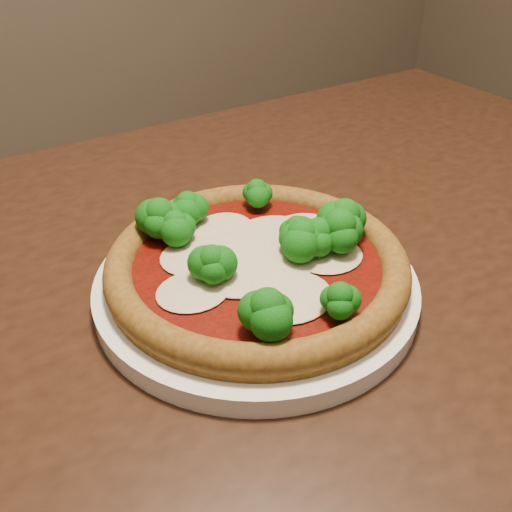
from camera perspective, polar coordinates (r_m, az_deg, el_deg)
dining_table at (r=0.58m, az=1.44°, el=-10.41°), size 1.23×0.86×0.75m
plate at (r=0.51m, az=0.00°, el=-2.90°), size 0.28×0.28×0.02m
pizza at (r=0.49m, az=0.38°, el=-0.15°), size 0.26×0.26×0.06m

